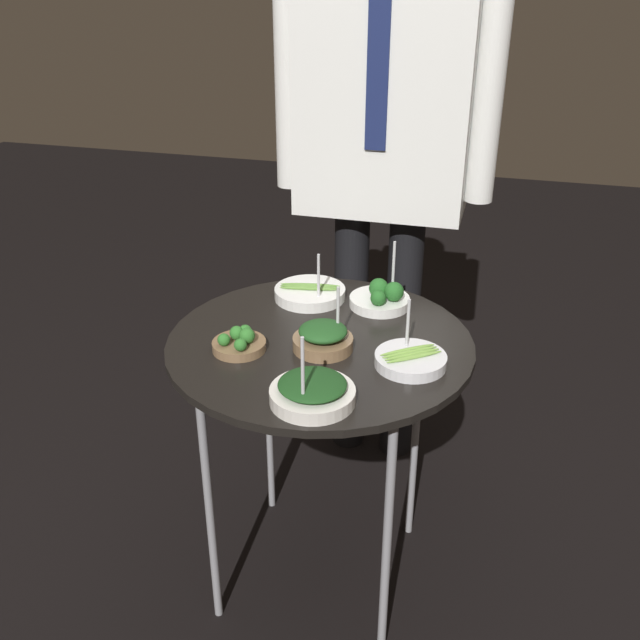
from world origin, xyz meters
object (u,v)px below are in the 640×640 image
(bowl_asparagus_front_left, at_px, (411,359))
(waiter_figure, at_px, (384,128))
(bowl_asparagus_far_rim, at_px, (310,293))
(serving_cart, at_px, (320,359))
(bowl_spinach_front_right, at_px, (323,338))
(bowl_spinach_center, at_px, (312,392))
(bowl_broccoli_near_rim, at_px, (381,297))
(bowl_broccoli_back_left, at_px, (239,343))

(bowl_asparagus_front_left, height_order, waiter_figure, waiter_figure)
(bowl_asparagus_far_rim, height_order, bowl_asparagus_front_left, bowl_asparagus_far_rim)
(serving_cart, distance_m, bowl_spinach_front_right, 0.09)
(bowl_spinach_front_right, xyz_separation_m, bowl_asparagus_far_rim, (-0.10, 0.24, -0.01))
(waiter_figure, bearing_deg, bowl_asparagus_front_left, -73.23)
(bowl_asparagus_front_left, bearing_deg, bowl_spinach_front_right, 174.33)
(serving_cart, xyz_separation_m, waiter_figure, (0.02, 0.58, 0.40))
(serving_cart, distance_m, bowl_asparagus_far_rim, 0.23)
(bowl_spinach_front_right, xyz_separation_m, bowl_spinach_center, (0.03, -0.21, -0.00))
(bowl_spinach_center, bearing_deg, bowl_asparagus_far_rim, 106.66)
(bowl_broccoli_near_rim, bearing_deg, bowl_spinach_center, -96.09)
(bowl_asparagus_far_rim, xyz_separation_m, bowl_asparagus_front_left, (0.29, -0.26, -0.00))
(bowl_asparagus_front_left, distance_m, waiter_figure, 0.74)
(bowl_spinach_center, bearing_deg, waiter_figure, 92.22)
(bowl_asparagus_far_rim, bearing_deg, bowl_broccoli_back_left, -104.25)
(serving_cart, xyz_separation_m, bowl_broccoli_near_rim, (0.10, 0.20, 0.07))
(serving_cart, distance_m, bowl_broccoli_near_rim, 0.24)
(bowl_spinach_center, xyz_separation_m, bowl_asparagus_front_left, (0.16, 0.19, -0.01))
(bowl_broccoli_near_rim, relative_size, bowl_spinach_center, 0.95)
(bowl_asparagus_far_rim, relative_size, waiter_figure, 0.11)
(bowl_asparagus_front_left, bearing_deg, waiter_figure, 106.77)
(bowl_spinach_center, bearing_deg, bowl_broccoli_back_left, 143.85)
(bowl_spinach_center, height_order, waiter_figure, waiter_figure)
(bowl_spinach_center, xyz_separation_m, waiter_figure, (-0.03, 0.82, 0.33))
(bowl_spinach_front_right, bearing_deg, waiter_figure, 89.76)
(serving_cart, relative_size, bowl_asparagus_far_rim, 3.96)
(bowl_broccoli_back_left, height_order, waiter_figure, waiter_figure)
(bowl_asparagus_front_left, relative_size, waiter_figure, 0.09)
(serving_cart, relative_size, bowl_spinach_front_right, 4.98)
(bowl_spinach_center, bearing_deg, bowl_broccoli_near_rim, 83.91)
(serving_cart, xyz_separation_m, bowl_spinach_front_right, (0.02, -0.04, 0.08))
(serving_cart, bearing_deg, bowl_asparagus_far_rim, 111.93)
(serving_cart, xyz_separation_m, bowl_spinach_center, (0.05, -0.24, 0.07))
(bowl_asparagus_front_left, bearing_deg, bowl_broccoli_back_left, -174.71)
(bowl_broccoli_back_left, bearing_deg, bowl_spinach_front_right, 17.12)
(bowl_broccoli_near_rim, bearing_deg, bowl_spinach_front_right, -108.88)
(bowl_asparagus_far_rim, distance_m, bowl_broccoli_near_rim, 0.18)
(bowl_broccoli_back_left, distance_m, bowl_asparagus_front_left, 0.37)
(bowl_asparagus_far_rim, xyz_separation_m, bowl_broccoli_near_rim, (0.18, -0.00, 0.01))
(bowl_spinach_front_right, bearing_deg, bowl_spinach_center, -80.44)
(bowl_broccoli_back_left, xyz_separation_m, waiter_figure, (0.18, 0.67, 0.33))
(bowl_asparagus_far_rim, bearing_deg, bowl_asparagus_front_left, -41.49)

